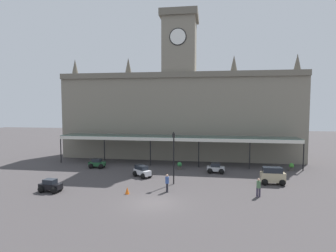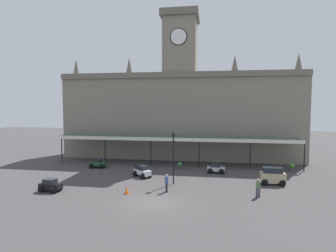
{
  "view_description": "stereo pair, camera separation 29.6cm",
  "coord_description": "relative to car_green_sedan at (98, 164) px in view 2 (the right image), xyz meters",
  "views": [
    {
      "loc": [
        4.57,
        -21.9,
        8.08
      ],
      "look_at": [
        0.0,
        8.44,
        5.78
      ],
      "focal_mm": 29.58,
      "sensor_mm": 36.0,
      "label": 1
    },
    {
      "loc": [
        4.86,
        -21.86,
        8.08
      ],
      "look_at": [
        0.0,
        8.44,
        5.78
      ],
      "focal_mm": 29.58,
      "sensor_mm": 36.0,
      "label": 2
    }
  ],
  "objects": [
    {
      "name": "ground_plane",
      "position": [
        9.75,
        -11.59,
        -0.5
      ],
      "size": [
        140.0,
        140.0,
        0.0
      ],
      "primitive_type": "plane",
      "color": "#433E3F"
    },
    {
      "name": "station_building",
      "position": [
        9.75,
        8.69,
        6.86
      ],
      "size": [
        35.73,
        5.7,
        21.82
      ],
      "color": "gray",
      "rests_on": "ground"
    },
    {
      "name": "entrance_canopy",
      "position": [
        9.75,
        3.67,
        3.23
      ],
      "size": [
        32.38,
        3.26,
        3.88
      ],
      "color": "#38564C",
      "rests_on": "ground"
    },
    {
      "name": "car_green_sedan",
      "position": [
        0.0,
        0.0,
        0.0
      ],
      "size": [
        2.08,
        1.57,
        1.19
      ],
      "color": "#1E512D",
      "rests_on": "ground"
    },
    {
      "name": "car_beige_van",
      "position": [
        20.77,
        -4.41,
        0.3
      ],
      "size": [
        2.41,
        1.62,
        1.77
      ],
      "color": "tan",
      "rests_on": "ground"
    },
    {
      "name": "car_black_sedan",
      "position": [
        -0.34,
        -10.05,
        0.0
      ],
      "size": [
        2.12,
        1.65,
        1.19
      ],
      "color": "black",
      "rests_on": "ground"
    },
    {
      "name": "car_white_estate",
      "position": [
        6.85,
        -3.5,
        0.06
      ],
      "size": [
        2.4,
        2.33,
        1.27
      ],
      "color": "silver",
      "rests_on": "ground"
    },
    {
      "name": "car_silver_sedan",
      "position": [
        15.12,
        -0.48,
        0.0
      ],
      "size": [
        2.1,
        1.6,
        1.19
      ],
      "color": "#B2B5BA",
      "rests_on": "ground"
    },
    {
      "name": "pedestrian_beside_cars",
      "position": [
        10.47,
        -8.5,
        0.41
      ],
      "size": [
        0.34,
        0.38,
        1.67
      ],
      "color": "black",
      "rests_on": "ground"
    },
    {
      "name": "pedestrian_near_entrance",
      "position": [
        18.66,
        -8.7,
        0.41
      ],
      "size": [
        0.38,
        0.34,
        1.67
      ],
      "color": "#3F384C",
      "rests_on": "ground"
    },
    {
      "name": "victorian_lamppost",
      "position": [
        10.75,
        -5.84,
        2.81
      ],
      "size": [
        0.3,
        0.3,
        5.38
      ],
      "color": "black",
      "rests_on": "ground"
    },
    {
      "name": "traffic_cone",
      "position": [
        6.97,
        -9.64,
        -0.18
      ],
      "size": [
        0.4,
        0.4,
        0.64
      ],
      "primitive_type": "cone",
      "color": "orange",
      "rests_on": "ground"
    },
    {
      "name": "planter_near_kerb",
      "position": [
        10.65,
        0.65,
        -0.01
      ],
      "size": [
        0.6,
        0.6,
        0.96
      ],
      "color": "#47423D",
      "rests_on": "ground"
    },
    {
      "name": "planter_by_canopy",
      "position": [
        24.41,
        2.06,
        -0.01
      ],
      "size": [
        0.6,
        0.6,
        0.96
      ],
      "color": "#47423D",
      "rests_on": "ground"
    }
  ]
}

